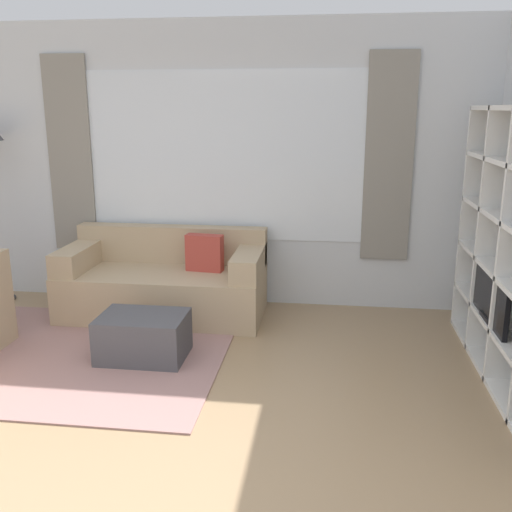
% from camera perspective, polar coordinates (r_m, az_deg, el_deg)
% --- Properties ---
extents(ground_plane, '(16.00, 16.00, 0.00)m').
position_cam_1_polar(ground_plane, '(3.12, -14.46, -23.40)').
color(ground_plane, '#9E7F5B').
extents(wall_back, '(6.19, 0.11, 2.70)m').
position_cam_1_polar(wall_back, '(5.58, -3.12, 8.97)').
color(wall_back, silver).
rests_on(wall_back, ground_plane).
extents(area_rug, '(2.58, 1.99, 0.01)m').
position_cam_1_polar(area_rug, '(4.84, -18.80, -9.27)').
color(area_rug, gray).
rests_on(area_rug, ground_plane).
extents(couch_main, '(1.86, 0.87, 0.79)m').
position_cam_1_polar(couch_main, '(5.44, -9.06, -2.67)').
color(couch_main, tan).
rests_on(couch_main, ground_plane).
extents(ottoman, '(0.66, 0.47, 0.36)m').
position_cam_1_polar(ottoman, '(4.55, -11.20, -7.95)').
color(ottoman, '#47474C').
rests_on(ottoman, ground_plane).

